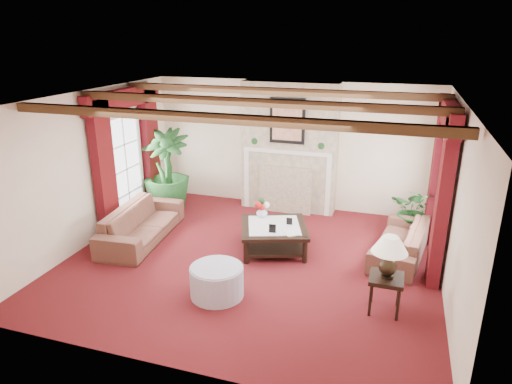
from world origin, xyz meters
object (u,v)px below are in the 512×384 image
(potted_palm, at_px, (168,188))
(ottoman, at_px, (217,281))
(sofa_right, at_px, (401,236))
(side_table, at_px, (385,294))
(coffee_table, at_px, (274,238))
(sofa_left, at_px, (141,218))

(potted_palm, relative_size, ottoman, 2.33)
(sofa_right, distance_m, side_table, 1.78)
(sofa_right, xyz_separation_m, ottoman, (-2.50, -2.11, -0.14))
(side_table, relative_size, ottoman, 0.68)
(side_table, bearing_deg, potted_palm, 151.52)
(coffee_table, height_order, ottoman, coffee_table)
(sofa_right, relative_size, ottoman, 2.52)
(sofa_left, height_order, ottoman, sofa_left)
(sofa_left, bearing_deg, side_table, -108.39)
(sofa_right, height_order, coffee_table, sofa_right)
(sofa_left, bearing_deg, coffee_table, -87.94)
(potted_palm, xyz_separation_m, coffee_table, (2.68, -1.17, -0.26))
(coffee_table, xyz_separation_m, ottoman, (-0.39, -1.68, -0.00))
(ottoman, bearing_deg, coffee_table, 77.04)
(sofa_right, distance_m, coffee_table, 2.16)
(sofa_left, bearing_deg, potted_palm, 4.13)
(coffee_table, bearing_deg, side_table, -53.71)
(sofa_left, distance_m, ottoman, 2.47)
(potted_palm, height_order, side_table, potted_palm)
(sofa_right, distance_m, ottoman, 3.27)
(potted_palm, bearing_deg, sofa_right, -8.75)
(sofa_right, xyz_separation_m, potted_palm, (-4.79, 0.74, 0.12))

